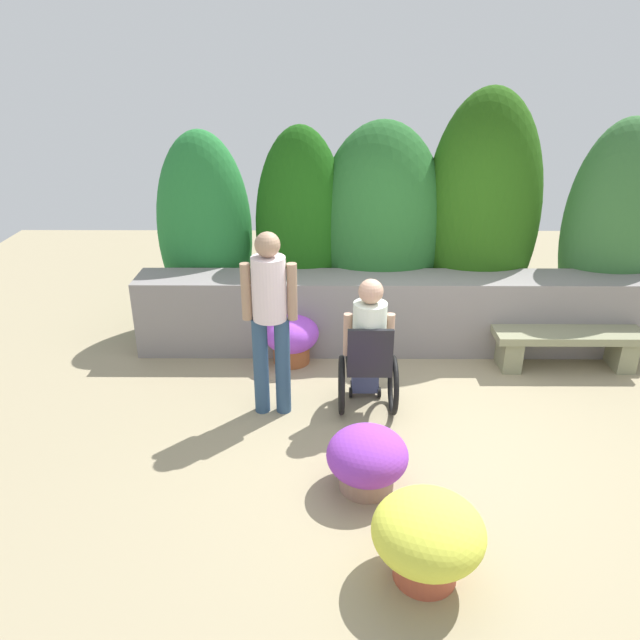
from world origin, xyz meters
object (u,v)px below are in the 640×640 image
at_px(stone_bench, 567,343).
at_px(flower_pot_terracotta_by_wall, 367,459).
at_px(flower_pot_purple_near, 428,537).
at_px(flower_pot_red_accent, 291,337).
at_px(person_in_wheelchair, 368,350).
at_px(person_standing_companion, 270,313).

relative_size(stone_bench, flower_pot_terracotta_by_wall, 2.48).
relative_size(flower_pot_purple_near, flower_pot_red_accent, 1.20).
xyz_separation_m(stone_bench, flower_pot_terracotta_by_wall, (-2.25, -1.98, -0.03)).
bearing_deg(flower_pot_terracotta_by_wall, stone_bench, 41.39).
relative_size(stone_bench, flower_pot_purple_near, 2.17).
xyz_separation_m(flower_pot_terracotta_by_wall, flower_pot_red_accent, (-0.68, 2.08, 0.04)).
height_order(person_in_wheelchair, person_standing_companion, person_standing_companion).
xyz_separation_m(person_standing_companion, flower_pot_purple_near, (1.13, -1.98, -0.68)).
distance_m(person_standing_companion, flower_pot_purple_near, 2.38).
relative_size(person_in_wheelchair, person_standing_companion, 0.76).
bearing_deg(flower_pot_terracotta_by_wall, person_in_wheelchair, 86.33).
relative_size(person_standing_companion, flower_pot_purple_near, 2.42).
height_order(flower_pot_purple_near, flower_pot_red_accent, flower_pot_purple_near).
relative_size(stone_bench, flower_pot_red_accent, 2.61).
xyz_separation_m(person_in_wheelchair, flower_pot_terracotta_by_wall, (-0.07, -1.12, -0.36)).
bearing_deg(person_in_wheelchair, flower_pot_red_accent, 137.94).
bearing_deg(flower_pot_purple_near, flower_pot_red_accent, 108.73).
distance_m(stone_bench, flower_pot_terracotta_by_wall, 3.00).
height_order(stone_bench, flower_pot_red_accent, flower_pot_red_accent).
bearing_deg(flower_pot_terracotta_by_wall, person_standing_companion, 126.57).
distance_m(flower_pot_purple_near, flower_pot_red_accent, 3.13).
height_order(person_in_wheelchair, flower_pot_red_accent, person_in_wheelchair).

